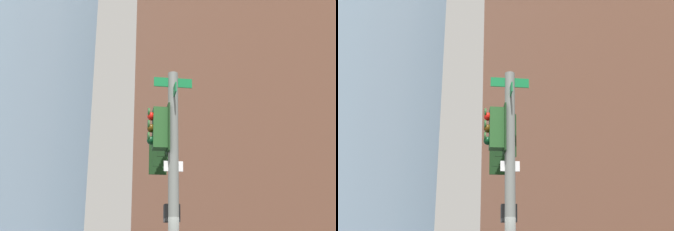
{
  "view_description": "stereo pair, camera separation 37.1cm",
  "coord_description": "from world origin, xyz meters",
  "views": [
    {
      "loc": [
        8.04,
        -6.74,
        1.41
      ],
      "look_at": [
        -0.38,
        -0.03,
        5.22
      ],
      "focal_mm": 46.5,
      "sensor_mm": 36.0,
      "label": 1
    },
    {
      "loc": [
        8.26,
        -6.45,
        1.41
      ],
      "look_at": [
        -0.38,
        -0.03,
        5.22
      ],
      "focal_mm": 46.5,
      "sensor_mm": 36.0,
      "label": 2
    }
  ],
  "objects": [
    {
      "name": "building_brick_nearside",
      "position": [
        -14.05,
        24.8,
        26.47
      ],
      "size": [
        21.91,
        18.75,
        52.95
      ],
      "primitive_type": "cube",
      "color": "brown",
      "rests_on": "ground_plane"
    },
    {
      "name": "building_brick_farside",
      "position": [
        -32.47,
        43.64,
        18.24
      ],
      "size": [
        19.56,
        19.09,
        36.47
      ],
      "primitive_type": "cube",
      "color": "#845B47",
      "rests_on": "ground_plane"
    },
    {
      "name": "building_brick_midblock",
      "position": [
        -21.67,
        30.6,
        17.35
      ],
      "size": [
        20.5,
        14.35,
        34.7
      ],
      "primitive_type": "cube",
      "color": "#845B47",
      "rests_on": "ground_plane"
    },
    {
      "name": "signal_pole_assembly",
      "position": [
        -0.58,
        0.04,
        4.12
      ],
      "size": [
        3.92,
        2.7,
        6.02
      ],
      "rotation": [
        0.0,
        0.0,
        2.61
      ],
      "color": "slate",
      "rests_on": "ground_plane"
    }
  ]
}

